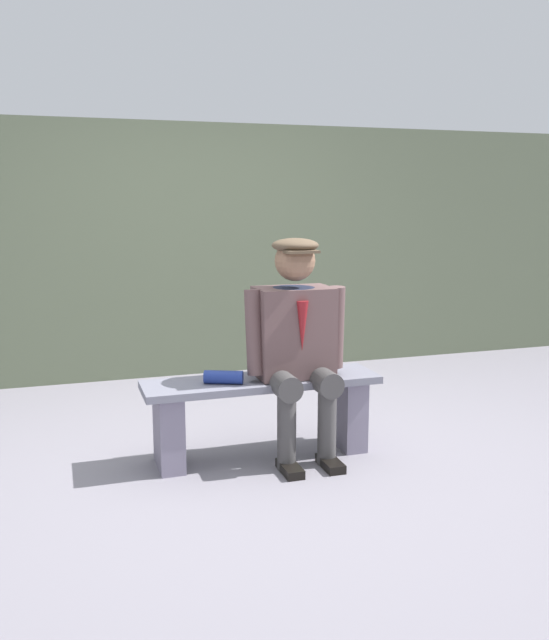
% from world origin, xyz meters
% --- Properties ---
extents(ground_plane, '(30.00, 30.00, 0.00)m').
position_xyz_m(ground_plane, '(0.00, 0.00, 0.00)').
color(ground_plane, gray).
extents(bench, '(1.42, 0.37, 0.49)m').
position_xyz_m(bench, '(0.00, 0.00, 0.31)').
color(bench, slate).
rests_on(bench, ground).
extents(seated_man, '(0.62, 0.57, 1.32)m').
position_xyz_m(seated_man, '(-0.20, 0.05, 0.74)').
color(seated_man, brown).
rests_on(seated_man, ground).
extents(rolled_magazine, '(0.24, 0.16, 0.08)m').
position_xyz_m(rolled_magazine, '(0.24, 0.04, 0.52)').
color(rolled_magazine, navy).
rests_on(rolled_magazine, bench).
extents(stadium_wall, '(12.00, 0.24, 2.18)m').
position_xyz_m(stadium_wall, '(0.00, -2.19, 1.09)').
color(stadium_wall, '#5E694F').
rests_on(stadium_wall, ground).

